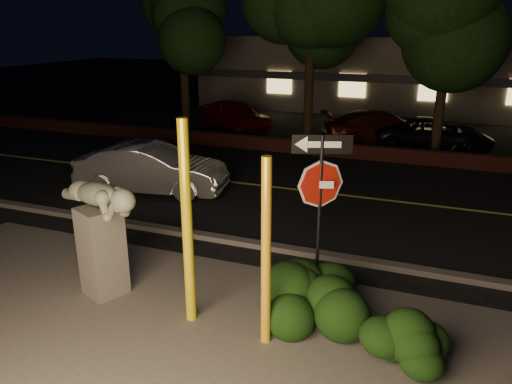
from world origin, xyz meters
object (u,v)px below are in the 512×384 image
parked_car_darkred (383,129)px  parked_car_dark (433,134)px  signpost (320,185)px  parked_car_red (235,114)px  yellow_pole_left (187,225)px  yellow_pole_right (266,255)px  sculpture (100,224)px  silver_sedan (152,169)px

parked_car_darkred → parked_car_dark: parked_car_darkred is taller
signpost → parked_car_red: size_ratio=0.75×
parked_car_dark → yellow_pole_left: bearing=157.0°
yellow_pole_right → sculpture: (-3.16, 0.33, -0.12)m
parked_car_red → silver_sedan: bearing=-144.9°
signpost → yellow_pole_right: bearing=-122.0°
signpost → yellow_pole_left: bearing=-158.2°
yellow_pole_left → parked_car_dark: (3.11, 13.76, -1.05)m
parked_car_darkred → parked_car_dark: (1.89, 0.04, -0.07)m
silver_sedan → parked_car_dark: size_ratio=0.96×
yellow_pole_right → parked_car_darkred: 13.87m
parked_car_darkred → parked_car_dark: 1.89m
yellow_pole_left → signpost: 2.31m
parked_car_dark → yellow_pole_right: bearing=162.5°
yellow_pole_left → parked_car_dark: size_ratio=0.75×
parked_car_red → yellow_pole_left: bearing=-133.1°
yellow_pole_right → parked_car_dark: (1.76, 13.90, -0.85)m
yellow_pole_left → signpost: bearing=41.2°
yellow_pole_right → silver_sedan: 7.88m
yellow_pole_right → sculpture: bearing=174.1°
yellow_pole_left → parked_car_darkred: (1.22, 13.72, -0.98)m
signpost → parked_car_darkred: (-0.49, 12.22, -1.39)m
yellow_pole_right → parked_car_dark: yellow_pole_right is taller
sculpture → parked_car_red: bearing=128.3°
parked_car_red → parked_car_darkred: bearing=-72.8°
parked_car_red → sculpture: bearing=-139.2°
yellow_pole_right → parked_car_red: bearing=115.0°
sculpture → parked_car_red: sculpture is taller
sculpture → silver_sedan: sculpture is taller
yellow_pole_left → silver_sedan: yellow_pole_left is taller
yellow_pole_right → parked_car_red: size_ratio=0.75×
sculpture → silver_sedan: bearing=137.7°
sculpture → yellow_pole_left: bearing=17.7°
yellow_pole_right → sculpture: 3.18m
yellow_pole_left → signpost: yellow_pole_left is taller
signpost → parked_car_dark: size_ratio=0.66×
silver_sedan → parked_car_red: size_ratio=1.09×
yellow_pole_left → yellow_pole_right: bearing=-5.7°
yellow_pole_left → yellow_pole_right: (1.35, -0.14, -0.21)m
yellow_pole_right → silver_sedan: size_ratio=0.69×
yellow_pole_left → parked_car_darkred: size_ratio=0.70×
silver_sedan → parked_car_darkred: 9.86m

